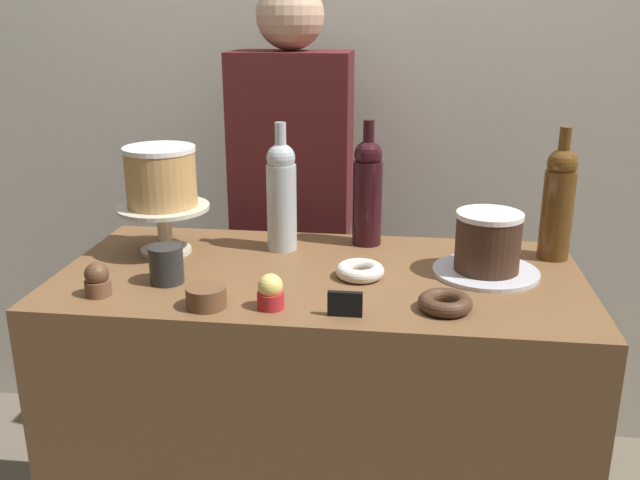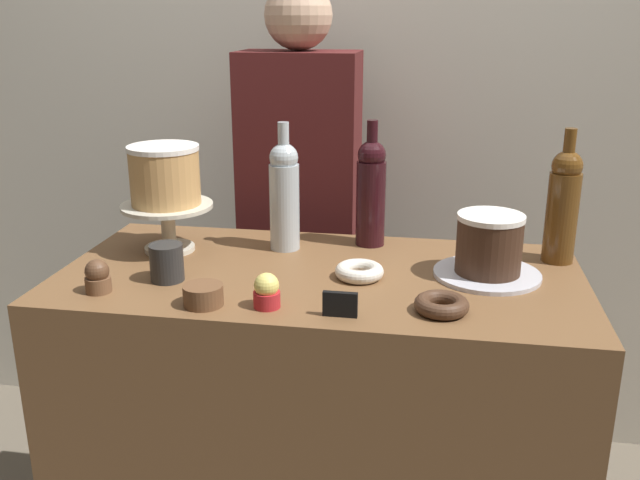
# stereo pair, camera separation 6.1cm
# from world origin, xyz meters

# --- Properties ---
(back_wall) EXTENTS (6.00, 0.05, 2.60)m
(back_wall) POSITION_xyz_m (0.00, 0.88, 1.30)
(back_wall) COLOR beige
(back_wall) RESTS_ON ground_plane
(display_counter) EXTENTS (1.22, 0.60, 0.93)m
(display_counter) POSITION_xyz_m (0.00, 0.00, 0.46)
(display_counter) COLOR brown
(display_counter) RESTS_ON ground_plane
(cake_stand_pedestal) EXTENTS (0.23, 0.23, 0.12)m
(cake_stand_pedestal) POSITION_xyz_m (-0.41, 0.09, 1.01)
(cake_stand_pedestal) COLOR beige
(cake_stand_pedestal) RESTS_ON display_counter
(white_layer_cake) EXTENTS (0.18, 0.18, 0.15)m
(white_layer_cake) POSITION_xyz_m (-0.41, 0.09, 1.12)
(white_layer_cake) COLOR tan
(white_layer_cake) RESTS_ON cake_stand_pedestal
(silver_serving_platter) EXTENTS (0.25, 0.25, 0.01)m
(silver_serving_platter) POSITION_xyz_m (0.38, 0.04, 0.93)
(silver_serving_platter) COLOR silver
(silver_serving_platter) RESTS_ON display_counter
(chocolate_round_cake) EXTENTS (0.15, 0.15, 0.14)m
(chocolate_round_cake) POSITION_xyz_m (0.38, 0.04, 1.01)
(chocolate_round_cake) COLOR #3D2619
(chocolate_round_cake) RESTS_ON silver_serving_platter
(wine_bottle_clear) EXTENTS (0.08, 0.08, 0.33)m
(wine_bottle_clear) POSITION_xyz_m (-0.12, 0.16, 1.07)
(wine_bottle_clear) COLOR #B2BCC1
(wine_bottle_clear) RESTS_ON display_counter
(wine_bottle_dark_red) EXTENTS (0.08, 0.08, 0.33)m
(wine_bottle_dark_red) POSITION_xyz_m (0.09, 0.23, 1.07)
(wine_bottle_dark_red) COLOR black
(wine_bottle_dark_red) RESTS_ON display_counter
(wine_bottle_amber) EXTENTS (0.08, 0.08, 0.33)m
(wine_bottle_amber) POSITION_xyz_m (0.56, 0.18, 1.07)
(wine_bottle_amber) COLOR #5B3814
(wine_bottle_amber) RESTS_ON display_counter
(cupcake_chocolate) EXTENTS (0.06, 0.06, 0.07)m
(cupcake_chocolate) POSITION_xyz_m (-0.46, -0.20, 0.96)
(cupcake_chocolate) COLOR brown
(cupcake_chocolate) RESTS_ON display_counter
(cupcake_lemon) EXTENTS (0.06, 0.06, 0.07)m
(cupcake_lemon) POSITION_xyz_m (-0.07, -0.22, 0.96)
(cupcake_lemon) COLOR red
(cupcake_lemon) RESTS_ON display_counter
(donut_sugar) EXTENTS (0.11, 0.11, 0.03)m
(donut_sugar) POSITION_xyz_m (0.09, -0.02, 0.94)
(donut_sugar) COLOR silver
(donut_sugar) RESTS_ON display_counter
(donut_chocolate) EXTENTS (0.11, 0.11, 0.03)m
(donut_chocolate) POSITION_xyz_m (0.28, -0.18, 0.94)
(donut_chocolate) COLOR #472D1E
(donut_chocolate) RESTS_ON display_counter
(cookie_stack) EXTENTS (0.08, 0.08, 0.04)m
(cookie_stack) POSITION_xyz_m (-0.21, -0.23, 0.95)
(cookie_stack) COLOR brown
(cookie_stack) RESTS_ON display_counter
(price_sign_chalkboard) EXTENTS (0.07, 0.01, 0.05)m
(price_sign_chalkboard) POSITION_xyz_m (0.08, -0.24, 0.95)
(price_sign_chalkboard) COLOR black
(price_sign_chalkboard) RESTS_ON display_counter
(coffee_cup_ceramic) EXTENTS (0.08, 0.08, 0.08)m
(coffee_cup_ceramic) POSITION_xyz_m (-0.33, -0.11, 0.97)
(coffee_cup_ceramic) COLOR #282828
(coffee_cup_ceramic) RESTS_ON display_counter
(barista_figure) EXTENTS (0.36, 0.22, 1.60)m
(barista_figure) POSITION_xyz_m (-0.16, 0.58, 0.84)
(barista_figure) COLOR black
(barista_figure) RESTS_ON ground_plane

